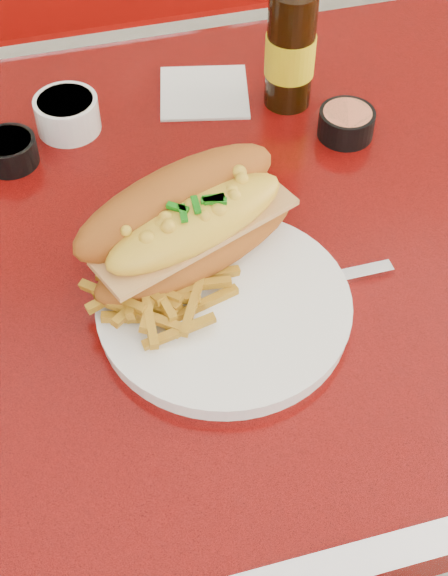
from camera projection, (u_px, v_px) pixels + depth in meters
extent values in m
plane|color=silver|center=(200.00, 524.00, 1.48)|extent=(8.00, 8.00, 0.00)
cube|color=red|center=(184.00, 244.00, 0.90)|extent=(1.20, 0.80, 0.04)
cube|color=white|center=(120.00, 49.00, 1.15)|extent=(1.22, 0.03, 0.04)
cylinder|color=white|center=(194.00, 419.00, 1.19)|extent=(0.09, 0.09, 0.72)
cylinder|color=white|center=(200.00, 520.00, 1.46)|extent=(0.52, 0.52, 0.03)
cube|color=#950F09|center=(113.00, 161.00, 1.79)|extent=(1.20, 0.50, 0.45)
cylinder|color=white|center=(224.00, 308.00, 0.81)|extent=(0.31, 0.31, 0.02)
cylinder|color=white|center=(224.00, 302.00, 0.80)|extent=(0.32, 0.32, 0.00)
ellipsoid|color=#A5561A|center=(197.00, 245.00, 0.82)|extent=(0.25, 0.16, 0.05)
cube|color=tan|center=(197.00, 231.00, 0.80)|extent=(0.23, 0.14, 0.01)
ellipsoid|color=yellow|center=(196.00, 222.00, 0.79)|extent=(0.22, 0.14, 0.05)
ellipsoid|color=#A5561A|center=(177.00, 201.00, 0.81)|extent=(0.26, 0.17, 0.09)
cube|color=silver|center=(268.00, 270.00, 0.83)|extent=(0.06, 0.09, 0.00)
cube|color=silver|center=(223.00, 241.00, 0.85)|extent=(0.03, 0.03, 0.00)
cylinder|color=white|center=(67.00, 114.00, 0.99)|extent=(0.10, 0.10, 0.04)
cylinder|color=black|center=(65.00, 102.00, 0.97)|extent=(0.09, 0.09, 0.01)
cylinder|color=black|center=(9.00, 151.00, 0.95)|extent=(0.09, 0.09, 0.03)
cylinder|color=#DE7550|center=(7.00, 142.00, 0.94)|extent=(0.07, 0.07, 0.01)
cylinder|color=black|center=(346.00, 124.00, 0.99)|extent=(0.07, 0.07, 0.03)
cylinder|color=#DE7550|center=(348.00, 114.00, 0.97)|extent=(0.06, 0.06, 0.01)
cylinder|color=black|center=(290.00, 50.00, 0.98)|extent=(0.07, 0.07, 0.15)
cylinder|color=gold|center=(290.00, 55.00, 0.99)|extent=(0.08, 0.08, 0.05)
cube|color=silver|center=(252.00, 298.00, 0.82)|extent=(0.14, 0.02, 0.00)
cube|color=silver|center=(355.00, 274.00, 0.84)|extent=(0.08, 0.02, 0.01)
cube|color=white|center=(204.00, 92.00, 1.05)|extent=(0.14, 0.14, 0.00)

